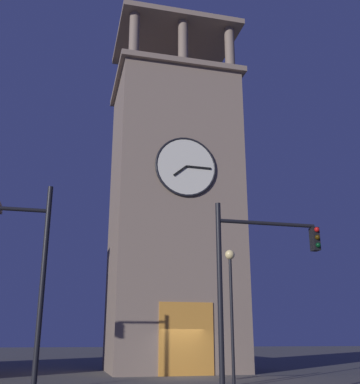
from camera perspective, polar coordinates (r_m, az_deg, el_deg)
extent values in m
plane|color=#56544F|center=(26.79, 0.95, -21.51)|extent=(200.00, 200.00, 0.00)
cube|color=gray|center=(32.34, -0.82, -3.16)|extent=(8.13, 6.89, 19.73)
cube|color=gray|center=(36.14, -0.75, 12.50)|extent=(8.73, 7.49, 0.40)
cylinder|color=gray|center=(35.70, 6.01, 16.69)|extent=(0.70, 0.70, 3.48)
cylinder|color=gray|center=(34.84, 0.37, 17.54)|extent=(0.70, 0.70, 3.48)
cylinder|color=gray|center=(34.31, -5.55, 18.25)|extent=(0.70, 0.70, 3.48)
cylinder|color=gray|center=(40.28, 3.24, 12.34)|extent=(0.70, 0.70, 3.48)
cylinder|color=gray|center=(39.52, -1.70, 12.95)|extent=(0.70, 0.70, 3.48)
cylinder|color=gray|center=(39.06, -6.81, 13.48)|extent=(0.70, 0.70, 3.48)
cube|color=gray|center=(38.22, -0.73, 17.56)|extent=(8.73, 7.49, 0.40)
cylinder|color=black|center=(39.11, -0.72, 19.39)|extent=(0.12, 0.12, 2.64)
cylinder|color=silver|center=(29.82, 0.72, 3.06)|extent=(3.82, 0.12, 3.82)
torus|color=black|center=(29.80, 0.73, 3.07)|extent=(3.98, 0.16, 3.98)
cube|color=black|center=(29.52, 0.01, 2.58)|extent=(0.88, 0.06, 0.77)
cube|color=black|center=(29.93, 2.27, 2.98)|extent=(1.62, 0.06, 0.14)
cube|color=orange|center=(28.06, 0.74, -17.23)|extent=(3.20, 0.24, 4.00)
cylinder|color=black|center=(14.49, -16.36, -11.63)|extent=(0.16, 0.16, 6.45)
cylinder|color=black|center=(15.02, -20.60, -1.86)|extent=(2.64, 0.12, 0.12)
cylinder|color=black|center=(14.20, 4.88, -13.08)|extent=(0.16, 0.16, 5.99)
cylinder|color=black|center=(15.16, 10.47, -3.75)|extent=(3.24, 0.12, 0.12)
cube|color=black|center=(15.80, 15.95, -5.49)|extent=(0.22, 0.30, 0.75)
sphere|color=red|center=(15.70, 16.18, -4.38)|extent=(0.16, 0.16, 0.16)
sphere|color=#392705|center=(15.65, 16.26, -5.27)|extent=(0.16, 0.16, 0.16)
sphere|color=#063316|center=(15.60, 16.34, -6.16)|extent=(0.16, 0.16, 0.16)
cylinder|color=black|center=(21.66, 6.29, -15.21)|extent=(0.14, 0.14, 5.44)
sphere|color=#F9DB8C|center=(21.96, 6.04, -7.52)|extent=(0.44, 0.44, 0.44)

